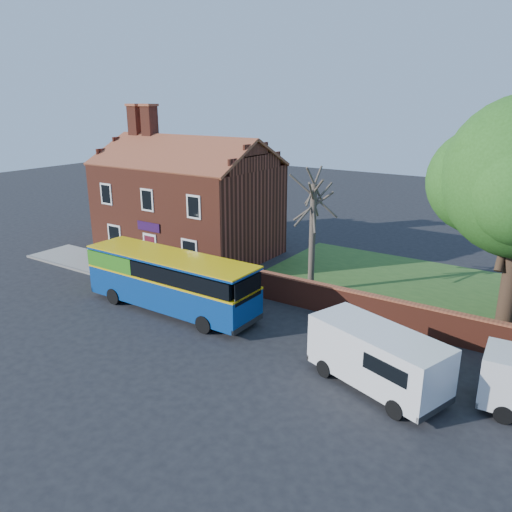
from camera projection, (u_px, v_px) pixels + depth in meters
The scene contains 9 objects.
ground at pixel (145, 331), 24.57m from camera, with size 120.00×120.00×0.00m, color black.
pavement at pixel (133, 272), 32.81m from camera, with size 18.00×3.50×0.12m, color gray.
kerb at pixel (112, 280), 31.42m from camera, with size 18.00×0.15×0.14m, color slate.
grass_strip at pixel (479, 302), 28.04m from camera, with size 26.00×12.00×0.04m, color #426B28.
shop_building at pixel (188, 207), 36.39m from camera, with size 12.30×8.13×10.50m.
boundary_wall at pixel (455, 329), 23.03m from camera, with size 22.00×0.38×1.60m.
bus at pixel (166, 278), 26.76m from camera, with size 10.21×2.72×3.10m.
van_near at pixel (378, 356), 19.41m from camera, with size 5.99×3.93×2.45m.
bare_tree at pixel (312, 233), 28.60m from camera, with size 2.63×3.14×7.03m.
Camera 1 is at (16.91, -15.57, 10.91)m, focal length 35.00 mm.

